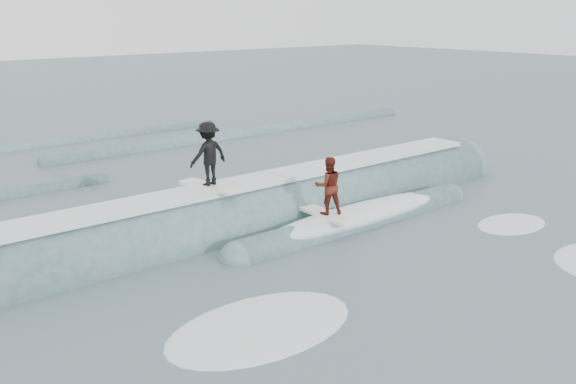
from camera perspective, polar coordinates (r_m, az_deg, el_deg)
ground at (r=16.01m, az=12.31°, el=-7.78°), size 160.00×160.00×0.00m
breaking_wave at (r=20.11m, az=-1.01°, el=-2.36°), size 22.07×4.10×2.64m
surfer_black at (r=18.38m, az=-7.09°, el=3.21°), size 1.21×2.07×1.93m
surfer_red at (r=18.50m, az=3.60°, el=0.28°), size 1.02×2.03×1.78m
whitewater at (r=16.87m, az=20.81°, el=-7.25°), size 13.09×7.48×0.10m
far_swells at (r=29.12m, az=-18.10°, el=2.52°), size 42.87×8.65×0.80m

